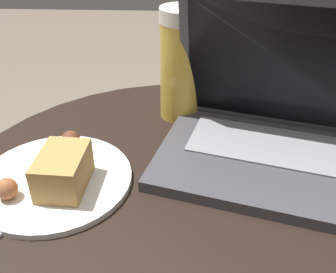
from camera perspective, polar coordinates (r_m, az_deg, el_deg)
The scene contains 5 objects.
table at distance 0.67m, azimuth 2.40°, elevation -18.17°, with size 0.72×0.72×0.55m.
laptop at distance 0.62m, azimuth 16.34°, elevation 0.70°, with size 0.41×0.32×0.24m.
beer_glass at distance 0.70m, azimuth 1.89°, elevation 10.37°, with size 0.08×0.08×0.20m.
snack_plate at distance 0.59m, azimuth -15.84°, elevation -5.41°, with size 0.23×0.23×0.06m.
fork at distance 0.59m, azimuth -16.75°, elevation -7.52°, with size 0.09×0.16×0.00m.
Camera 1 is at (-0.01, -0.42, 0.92)m, focal length 42.00 mm.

